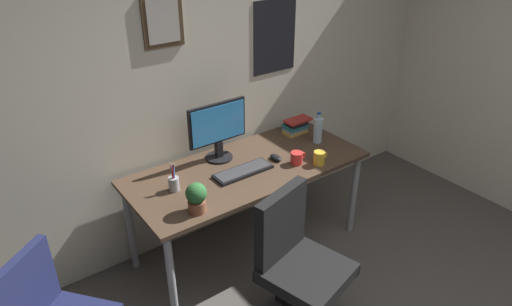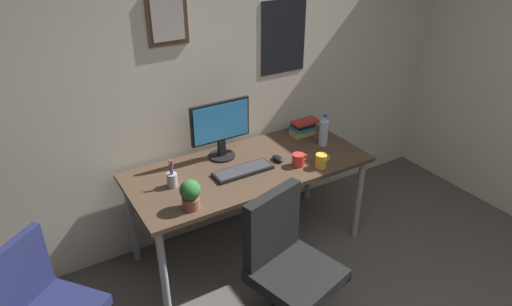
{
  "view_description": "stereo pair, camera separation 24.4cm",
  "coord_description": "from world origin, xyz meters",
  "px_view_note": "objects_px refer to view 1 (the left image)",
  "views": [
    {
      "loc": [
        -1.68,
        -0.62,
        2.36
      ],
      "look_at": [
        -0.06,
        1.59,
        0.89
      ],
      "focal_mm": 31.86,
      "sensor_mm": 36.0,
      "label": 1
    },
    {
      "loc": [
        -1.47,
        -0.76,
        2.36
      ],
      "look_at": [
        -0.06,
        1.59,
        0.89
      ],
      "focal_mm": 31.86,
      "sensor_mm": 36.0,
      "label": 2
    }
  ],
  "objects_px": {
    "water_bottle": "(318,130)",
    "pen_cup": "(174,183)",
    "office_chair": "(296,258)",
    "keyboard": "(243,171)",
    "computer_mouse": "(276,158)",
    "potted_plant": "(196,197)",
    "coffee_mug_far": "(297,158)",
    "book_stack_left": "(296,126)",
    "monitor": "(218,129)",
    "coffee_mug_near": "(319,158)"
  },
  "relations": [
    {
      "from": "water_bottle",
      "to": "pen_cup",
      "type": "bearing_deg",
      "value": 178.3
    },
    {
      "from": "office_chair",
      "to": "water_bottle",
      "type": "xyz_separation_m",
      "value": [
        0.86,
        0.76,
        0.32
      ]
    },
    {
      "from": "computer_mouse",
      "to": "pen_cup",
      "type": "relative_size",
      "value": 0.55
    },
    {
      "from": "water_bottle",
      "to": "coffee_mug_near",
      "type": "distance_m",
      "value": 0.36
    },
    {
      "from": "water_bottle",
      "to": "pen_cup",
      "type": "xyz_separation_m",
      "value": [
        -1.24,
        0.04,
        -0.05
      ]
    },
    {
      "from": "coffee_mug_near",
      "to": "coffee_mug_far",
      "type": "distance_m",
      "value": 0.16
    },
    {
      "from": "coffee_mug_far",
      "to": "potted_plant",
      "type": "height_order",
      "value": "potted_plant"
    },
    {
      "from": "water_bottle",
      "to": "potted_plant",
      "type": "xyz_separation_m",
      "value": [
        -1.23,
        -0.26,
        -0.0
      ]
    },
    {
      "from": "coffee_mug_far",
      "to": "office_chair",
      "type": "bearing_deg",
      "value": -130.14
    },
    {
      "from": "keyboard",
      "to": "coffee_mug_far",
      "type": "height_order",
      "value": "coffee_mug_far"
    },
    {
      "from": "office_chair",
      "to": "monitor",
      "type": "bearing_deg",
      "value": 84.86
    },
    {
      "from": "potted_plant",
      "to": "water_bottle",
      "type": "bearing_deg",
      "value": 11.79
    },
    {
      "from": "office_chair",
      "to": "monitor",
      "type": "relative_size",
      "value": 2.07
    },
    {
      "from": "coffee_mug_near",
      "to": "keyboard",
      "type": "bearing_deg",
      "value": 156.8
    },
    {
      "from": "office_chair",
      "to": "pen_cup",
      "type": "height_order",
      "value": "office_chair"
    },
    {
      "from": "computer_mouse",
      "to": "water_bottle",
      "type": "height_order",
      "value": "water_bottle"
    },
    {
      "from": "coffee_mug_far",
      "to": "pen_cup",
      "type": "relative_size",
      "value": 0.63
    },
    {
      "from": "book_stack_left",
      "to": "office_chair",
      "type": "bearing_deg",
      "value": -129.95
    },
    {
      "from": "potted_plant",
      "to": "book_stack_left",
      "type": "height_order",
      "value": "potted_plant"
    },
    {
      "from": "water_bottle",
      "to": "potted_plant",
      "type": "height_order",
      "value": "water_bottle"
    },
    {
      "from": "office_chair",
      "to": "keyboard",
      "type": "distance_m",
      "value": 0.76
    },
    {
      "from": "pen_cup",
      "to": "computer_mouse",
      "type": "bearing_deg",
      "value": -5.13
    },
    {
      "from": "coffee_mug_near",
      "to": "pen_cup",
      "type": "height_order",
      "value": "pen_cup"
    },
    {
      "from": "computer_mouse",
      "to": "pen_cup",
      "type": "xyz_separation_m",
      "value": [
        -0.79,
        0.07,
        0.04
      ]
    },
    {
      "from": "potted_plant",
      "to": "book_stack_left",
      "type": "xyz_separation_m",
      "value": [
        1.2,
        0.48,
        -0.04
      ]
    },
    {
      "from": "monitor",
      "to": "office_chair",
      "type": "bearing_deg",
      "value": -95.14
    },
    {
      "from": "water_bottle",
      "to": "book_stack_left",
      "type": "bearing_deg",
      "value": 97.24
    },
    {
      "from": "office_chair",
      "to": "water_bottle",
      "type": "distance_m",
      "value": 1.19
    },
    {
      "from": "computer_mouse",
      "to": "book_stack_left",
      "type": "xyz_separation_m",
      "value": [
        0.42,
        0.26,
        0.05
      ]
    },
    {
      "from": "monitor",
      "to": "keyboard",
      "type": "distance_m",
      "value": 0.36
    },
    {
      "from": "keyboard",
      "to": "coffee_mug_near",
      "type": "relative_size",
      "value": 3.59
    },
    {
      "from": "pen_cup",
      "to": "book_stack_left",
      "type": "xyz_separation_m",
      "value": [
        1.21,
        0.19,
        0.01
      ]
    },
    {
      "from": "monitor",
      "to": "coffee_mug_far",
      "type": "xyz_separation_m",
      "value": [
        0.41,
        -0.4,
        -0.19
      ]
    },
    {
      "from": "coffee_mug_far",
      "to": "potted_plant",
      "type": "relative_size",
      "value": 0.65
    },
    {
      "from": "office_chair",
      "to": "pen_cup",
      "type": "xyz_separation_m",
      "value": [
        -0.38,
        0.8,
        0.27
      ]
    },
    {
      "from": "computer_mouse",
      "to": "coffee_mug_far",
      "type": "xyz_separation_m",
      "value": [
        0.09,
        -0.13,
        0.03
      ]
    },
    {
      "from": "coffee_mug_far",
      "to": "keyboard",
      "type": "bearing_deg",
      "value": 163.09
    },
    {
      "from": "office_chair",
      "to": "coffee_mug_far",
      "type": "relative_size",
      "value": 7.48
    },
    {
      "from": "monitor",
      "to": "potted_plant",
      "type": "xyz_separation_m",
      "value": [
        -0.46,
        -0.49,
        -0.13
      ]
    },
    {
      "from": "monitor",
      "to": "potted_plant",
      "type": "height_order",
      "value": "monitor"
    },
    {
      "from": "office_chair",
      "to": "coffee_mug_near",
      "type": "bearing_deg",
      "value": 38.17
    },
    {
      "from": "office_chair",
      "to": "water_bottle",
      "type": "height_order",
      "value": "water_bottle"
    },
    {
      "from": "potted_plant",
      "to": "book_stack_left",
      "type": "distance_m",
      "value": 1.3
    },
    {
      "from": "computer_mouse",
      "to": "potted_plant",
      "type": "xyz_separation_m",
      "value": [
        -0.79,
        -0.22,
        0.09
      ]
    },
    {
      "from": "keyboard",
      "to": "pen_cup",
      "type": "relative_size",
      "value": 2.15
    },
    {
      "from": "monitor",
      "to": "keyboard",
      "type": "height_order",
      "value": "monitor"
    },
    {
      "from": "coffee_mug_far",
      "to": "book_stack_left",
      "type": "bearing_deg",
      "value": 50.33
    },
    {
      "from": "keyboard",
      "to": "office_chair",
      "type": "bearing_deg",
      "value": -98.86
    },
    {
      "from": "book_stack_left",
      "to": "monitor",
      "type": "bearing_deg",
      "value": 179.45
    },
    {
      "from": "keyboard",
      "to": "potted_plant",
      "type": "distance_m",
      "value": 0.54
    }
  ]
}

